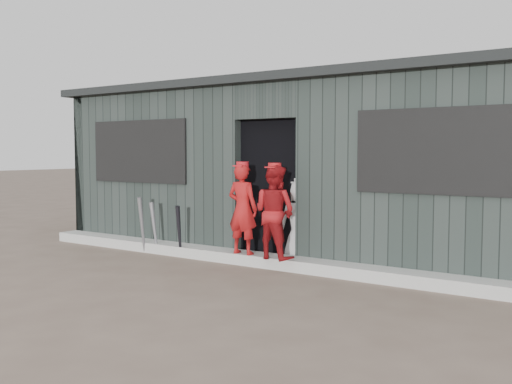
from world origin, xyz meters
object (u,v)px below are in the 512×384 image
Objects in this scene: bat_left at (142,225)px; player_grey_back at (300,222)px; bat_mid at (154,228)px; bat_right at (179,232)px; player_red_left at (243,209)px; player_red_right at (275,212)px; dugout at (315,168)px.

bat_left is 2.49m from player_grey_back.
bat_mid is at bearing 32.28° from bat_left.
player_red_left reaches higher than bat_right.
player_red_right reaches higher than bat_right.
dugout is (1.95, 1.92, 0.85)m from bat_left.
bat_mid is 2.70m from dugout.
player_grey_back is (2.25, 0.51, 0.19)m from bat_mid.
player_grey_back is at bearing -142.06° from player_red_left.
dugout reaches higher than bat_mid.
player_red_right is at bearing -78.18° from dugout.
bat_mid is at bearing 6.12° from player_red_right.
bat_right is at bearing -123.04° from dugout.
player_red_left is 0.15× the size of dugout.
dugout is (1.79, 1.82, 0.89)m from bat_mid.
dugout is (0.16, 1.79, 0.52)m from player_red_left.
dugout is at bearing -71.21° from player_red_right.
dugout reaches higher than player_red_right.
bat_mid is 1.02× the size of bat_right.
player_red_left is 0.81m from player_grey_back.
bat_left reaches higher than bat_right.
bat_left is at bearing -177.59° from bat_right.
player_red_left is 1.87m from dugout.
player_grey_back is (1.68, 0.58, 0.19)m from bat_right.
player_grey_back reaches higher than bat_left.
dugout reaches higher than bat_right.
player_red_right is (0.55, -0.06, -0.00)m from player_red_left.
player_red_left is 1.01× the size of player_red_right.
bat_mid is at bearing -134.58° from dugout.
bat_right is 0.63× the size of player_red_right.
player_red_left is at bearing 17.44° from player_grey_back.
bat_left is 2.86m from dugout.
dugout reaches higher than bat_left.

